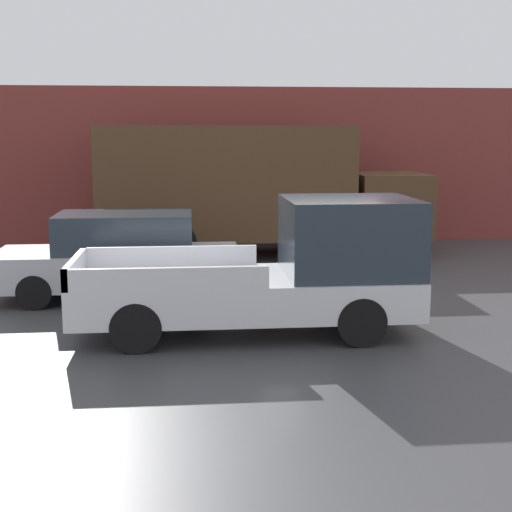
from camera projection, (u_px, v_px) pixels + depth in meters
name	position (u px, v px, depth m)	size (l,w,h in m)	color
ground_plane	(321.00, 315.00, 12.83)	(60.00, 60.00, 0.00)	#3D3D3F
building_wall	(267.00, 166.00, 21.02)	(28.00, 0.15, 4.55)	brown
pickup_truck	(284.00, 271.00, 11.62)	(5.51, 2.11, 2.20)	silver
car	(121.00, 256.00, 14.07)	(4.76, 1.87, 1.69)	#B7BABF
delivery_truck	(249.00, 186.00, 18.70)	(8.57, 2.51, 3.42)	#4C331E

